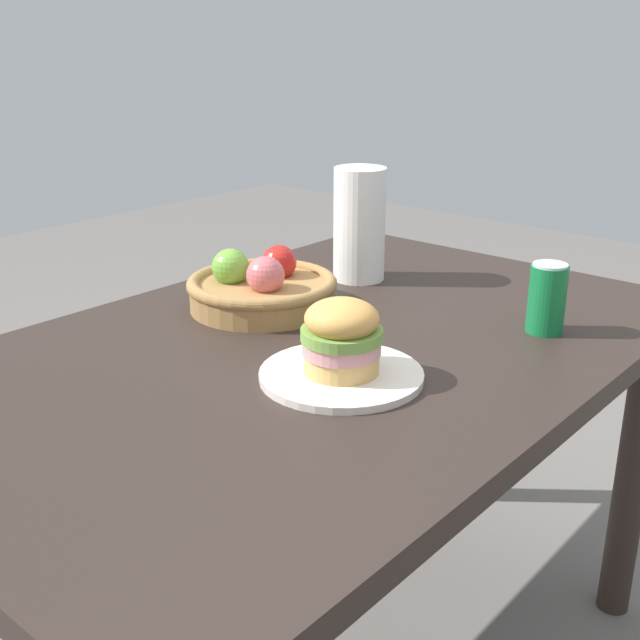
{
  "coord_description": "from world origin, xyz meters",
  "views": [
    {
      "loc": [
        -0.96,
        -0.83,
        1.26
      ],
      "look_at": [
        -0.04,
        -0.04,
        0.81
      ],
      "focal_mm": 44.48,
      "sensor_mm": 36.0,
      "label": 1
    }
  ],
  "objects_px": {
    "soda_can": "(547,298)",
    "paper_towel_roll": "(359,224)",
    "sandwich": "(342,336)",
    "fruit_basket": "(262,288)",
    "plate": "(341,375)"
  },
  "relations": [
    {
      "from": "plate",
      "to": "soda_can",
      "type": "height_order",
      "value": "soda_can"
    },
    {
      "from": "fruit_basket",
      "to": "paper_towel_roll",
      "type": "distance_m",
      "value": 0.29
    },
    {
      "from": "paper_towel_roll",
      "to": "sandwich",
      "type": "bearing_deg",
      "value": -144.79
    },
    {
      "from": "plate",
      "to": "paper_towel_roll",
      "type": "distance_m",
      "value": 0.54
    },
    {
      "from": "plate",
      "to": "paper_towel_roll",
      "type": "xyz_separation_m",
      "value": [
        0.43,
        0.3,
        0.11
      ]
    },
    {
      "from": "paper_towel_roll",
      "to": "fruit_basket",
      "type": "bearing_deg",
      "value": 174.83
    },
    {
      "from": "plate",
      "to": "sandwich",
      "type": "distance_m",
      "value": 0.06
    },
    {
      "from": "soda_can",
      "to": "paper_towel_roll",
      "type": "distance_m",
      "value": 0.46
    },
    {
      "from": "sandwich",
      "to": "paper_towel_roll",
      "type": "bearing_deg",
      "value": 35.21
    },
    {
      "from": "paper_towel_roll",
      "to": "plate",
      "type": "bearing_deg",
      "value": -144.79
    },
    {
      "from": "plate",
      "to": "sandwich",
      "type": "bearing_deg",
      "value": 0.0
    },
    {
      "from": "soda_can",
      "to": "fruit_basket",
      "type": "xyz_separation_m",
      "value": [
        -0.23,
        0.48,
        -0.02
      ]
    },
    {
      "from": "sandwich",
      "to": "paper_towel_roll",
      "type": "xyz_separation_m",
      "value": [
        0.43,
        0.3,
        0.05
      ]
    },
    {
      "from": "soda_can",
      "to": "paper_towel_roll",
      "type": "height_order",
      "value": "paper_towel_roll"
    },
    {
      "from": "fruit_basket",
      "to": "soda_can",
      "type": "bearing_deg",
      "value": -63.75
    }
  ]
}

